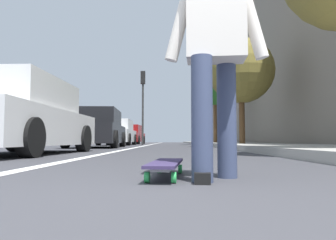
% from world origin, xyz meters
% --- Properties ---
extents(ground_plane, '(80.00, 80.00, 0.00)m').
position_xyz_m(ground_plane, '(10.00, 0.00, 0.00)').
color(ground_plane, '#38383D').
extents(lane_stripe_white, '(52.00, 0.16, 0.01)m').
position_xyz_m(lane_stripe_white, '(20.00, 1.25, 0.00)').
color(lane_stripe_white, silver).
rests_on(lane_stripe_white, ground).
extents(sidewalk_curb, '(52.00, 3.20, 0.15)m').
position_xyz_m(sidewalk_curb, '(18.00, -3.46, 0.07)').
color(sidewalk_curb, '#9E9B93').
rests_on(sidewalk_curb, ground).
extents(building_facade, '(40.00, 1.20, 10.94)m').
position_xyz_m(building_facade, '(22.00, -6.01, 5.47)').
color(building_facade, gray).
rests_on(building_facade, ground).
extents(skateboard, '(0.86, 0.28, 0.11)m').
position_xyz_m(skateboard, '(1.22, -0.07, 0.09)').
color(skateboard, green).
rests_on(skateboard, ground).
extents(skater_person, '(0.45, 0.72, 1.64)m').
position_xyz_m(skater_person, '(1.07, -0.41, 0.94)').
color(skater_person, '#384260').
rests_on(skater_person, ground).
extents(parked_car_near, '(4.33, 1.98, 1.48)m').
position_xyz_m(parked_car_near, '(5.06, 2.87, 0.71)').
color(parked_car_near, silver).
rests_on(parked_car_near, ground).
extents(parked_car_mid, '(4.48, 2.08, 1.48)m').
position_xyz_m(parked_car_mid, '(11.10, 2.79, 0.71)').
color(parked_car_mid, black).
rests_on(parked_car_mid, ground).
extents(parked_car_far, '(4.31, 1.88, 1.50)m').
position_xyz_m(parked_car_far, '(17.36, 3.06, 0.72)').
color(parked_car_far, silver).
rests_on(parked_car_far, ground).
extents(parked_car_end, '(4.54, 2.01, 1.48)m').
position_xyz_m(parked_car_end, '(23.54, 3.08, 0.71)').
color(parked_car_end, maroon).
rests_on(parked_car_end, ground).
extents(traffic_light, '(0.33, 0.28, 4.62)m').
position_xyz_m(traffic_light, '(18.22, 1.65, 3.17)').
color(traffic_light, '#2D2D2D').
rests_on(traffic_light, ground).
extents(street_tree_mid, '(2.75, 2.75, 4.59)m').
position_xyz_m(street_tree_mid, '(11.87, -3.06, 3.20)').
color(street_tree_mid, brown).
rests_on(street_tree_mid, ground).
extents(street_tree_far, '(2.87, 2.87, 5.48)m').
position_xyz_m(street_tree_far, '(19.49, -3.06, 4.02)').
color(street_tree_far, brown).
rests_on(street_tree_far, ground).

